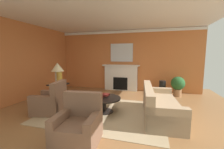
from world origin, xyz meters
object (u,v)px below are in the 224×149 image
(coffee_table, at_px, (104,101))
(vase_tall_corner, at_px, (162,88))
(vase_on_side_table, at_px, (59,78))
(fireplace, at_px, (121,78))
(table_lamp, at_px, (57,69))
(armchair_near_window, at_px, (50,103))
(armchair_facing_fireplace, at_px, (78,128))
(potted_plant, at_px, (178,85))
(mantel_mirror, at_px, (122,53))
(sofa, at_px, (159,106))
(side_table, at_px, (59,92))

(coffee_table, relative_size, vase_tall_corner, 1.63)
(vase_tall_corner, height_order, vase_on_side_table, vase_on_side_table)
(fireplace, height_order, table_lamp, table_lamp)
(armchair_near_window, xyz_separation_m, armchair_facing_fireplace, (1.56, -1.14, 0.00))
(fireplace, xyz_separation_m, potted_plant, (2.53, -0.43, -0.10))
(mantel_mirror, xyz_separation_m, potted_plant, (2.53, -0.55, -1.35))
(fireplace, bearing_deg, vase_on_side_table, -120.47)
(table_lamp, relative_size, vase_on_side_table, 1.71)
(fireplace, relative_size, armchair_near_window, 1.89)
(mantel_mirror, relative_size, vase_on_side_table, 2.52)
(armchair_near_window, xyz_separation_m, coffee_table, (1.53, 0.48, 0.03))
(vase_tall_corner, xyz_separation_m, potted_plant, (0.60, -0.13, 0.19))
(armchair_near_window, height_order, vase_tall_corner, armchair_near_window)
(armchair_near_window, bearing_deg, coffee_table, 17.34)
(mantel_mirror, bearing_deg, armchair_near_window, -111.49)
(sofa, xyz_separation_m, potted_plant, (0.82, 2.40, 0.19))
(fireplace, distance_m, armchair_facing_fireplace, 4.56)
(vase_tall_corner, xyz_separation_m, vase_on_side_table, (-3.51, -2.38, 0.61))
(vase_on_side_table, bearing_deg, mantel_mirror, 60.62)
(table_lamp, xyz_separation_m, vase_on_side_table, (0.15, -0.12, -0.31))
(coffee_table, relative_size, vase_on_side_table, 2.28)
(armchair_near_window, relative_size, vase_on_side_table, 2.17)
(vase_on_side_table, height_order, potted_plant, vase_on_side_table)
(coffee_table, bearing_deg, armchair_facing_fireplace, -88.86)
(fireplace, relative_size, vase_on_side_table, 4.11)
(sofa, relative_size, armchair_near_window, 2.28)
(armchair_near_window, bearing_deg, sofa, 10.51)
(side_table, height_order, table_lamp, table_lamp)
(armchair_facing_fireplace, height_order, table_lamp, table_lamp)
(mantel_mirror, height_order, side_table, mantel_mirror)
(coffee_table, height_order, vase_on_side_table, vase_on_side_table)
(table_lamp, height_order, vase_tall_corner, table_lamp)
(fireplace, distance_m, vase_tall_corner, 1.98)
(side_table, xyz_separation_m, table_lamp, (-0.00, -0.00, 0.82))
(coffee_table, bearing_deg, mantel_mirror, 92.52)
(fireplace, xyz_separation_m, table_lamp, (-1.72, -2.56, 0.63))
(sofa, relative_size, table_lamp, 2.89)
(mantel_mirror, height_order, sofa, mantel_mirror)
(mantel_mirror, distance_m, armchair_facing_fireplace, 4.92)
(armchair_near_window, distance_m, coffee_table, 1.60)
(armchair_facing_fireplace, relative_size, coffee_table, 0.95)
(potted_plant, bearing_deg, armchair_facing_fireplace, -119.88)
(coffee_table, xyz_separation_m, vase_on_side_table, (-1.71, 0.26, 0.58))
(fireplace, height_order, sofa, fireplace)
(fireplace, distance_m, table_lamp, 3.15)
(sofa, distance_m, vase_on_side_table, 3.35)
(armchair_facing_fireplace, relative_size, side_table, 1.36)
(armchair_facing_fireplace, distance_m, table_lamp, 2.90)
(vase_on_side_table, distance_m, potted_plant, 4.70)
(mantel_mirror, relative_size, table_lamp, 1.47)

